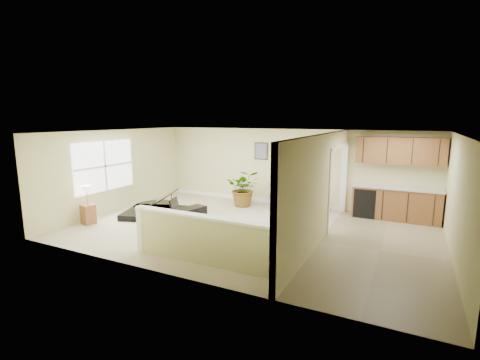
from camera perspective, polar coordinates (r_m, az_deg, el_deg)
The scene contains 20 objects.
floor at distance 9.05m, azimuth 1.51°, elevation -8.21°, with size 9.00×9.00×0.00m, color beige.
back_wall at distance 11.49m, azimuth 7.89°, elevation 2.06°, with size 9.00×0.04×2.50m, color beige.
front_wall at distance 6.21m, azimuth -10.27°, elevation -4.94°, with size 9.00×0.04×2.50m, color beige.
left_wall at distance 11.36m, azimuth -19.50°, elevation 1.48°, with size 0.04×6.00×2.50m, color beige.
right_wall at distance 8.00m, azimuth 32.26°, elevation -2.98°, with size 0.04×6.00×2.50m, color beige.
ceiling at distance 8.59m, azimuth 1.59°, elevation 7.82°, with size 9.00×6.00×0.04m, color white.
kitchen_vinyl at distance 8.30m, azimuth 21.99°, elevation -10.66°, with size 2.70×6.00×0.01m, color #988A67.
interior_partition at distance 8.40m, azimuth 13.49°, elevation -1.32°, with size 0.18×5.99×2.50m.
pony_half_wall at distance 6.93m, azimuth -6.07°, elevation -9.55°, with size 3.42×0.22×1.00m.
left_window at distance 10.99m, azimuth -21.37°, elevation 2.14°, with size 0.05×2.15×1.45m, color white.
wall_art_left at distance 11.74m, azimuth 3.49°, elevation 4.77°, with size 0.48×0.04×0.58m.
wall_mirror at distance 11.31m, azimuth 9.35°, elevation 4.70°, with size 0.55×0.04×0.55m.
kitchen_cabinets at distance 10.71m, azimuth 23.74°, elevation -1.36°, with size 2.36×0.65×2.33m.
piano at distance 10.61m, azimuth -13.64°, elevation -2.12°, with size 2.26×2.24×1.54m.
piano_bench at distance 9.37m, azimuth -7.92°, elevation -5.99°, with size 0.39×0.77×0.52m, color black.
loveseat at distance 11.10m, azimuth 8.84°, elevation -3.07°, with size 1.87×1.45×0.88m.
accent_table at distance 11.69m, azimuth 0.48°, elevation -1.90°, with size 0.44×0.44×0.63m.
palm_plant at distance 11.31m, azimuth 0.67°, elevation -1.37°, with size 1.38×1.31×1.20m.
small_plant at distance 10.90m, azimuth 12.95°, elevation -4.17°, with size 0.27×0.27×0.47m.
lamp_stand at distance 10.30m, azimuth -23.71°, elevation -4.21°, with size 0.37×0.37×1.06m.
Camera 1 is at (3.62, -7.78, 2.85)m, focal length 26.00 mm.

